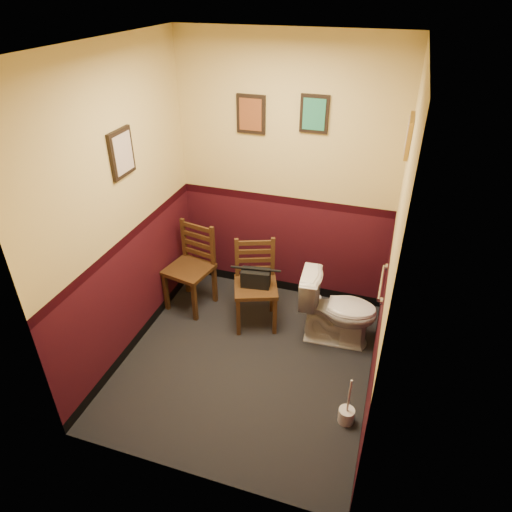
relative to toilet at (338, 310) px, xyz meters
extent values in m
cube|color=black|center=(-0.72, -0.55, -0.36)|extent=(2.20, 2.40, 0.00)
cube|color=silver|center=(-0.72, -0.55, 2.34)|extent=(2.20, 2.40, 0.00)
cube|color=#380D15|center=(-0.72, 0.65, 0.99)|extent=(2.20, 0.00, 2.70)
cube|color=#380D15|center=(-0.72, -1.75, 0.99)|extent=(2.20, 0.00, 2.70)
cube|color=#380D15|center=(-1.82, -0.55, 0.99)|extent=(0.00, 2.40, 2.70)
cube|color=#380D15|center=(0.38, -0.55, 0.99)|extent=(0.00, 2.40, 2.70)
cylinder|color=silver|center=(0.35, -0.30, 0.59)|extent=(0.03, 0.50, 0.03)
cylinder|color=silver|center=(0.37, -0.55, 0.59)|extent=(0.02, 0.06, 0.06)
cylinder|color=silver|center=(0.37, -0.05, 0.59)|extent=(0.02, 0.06, 0.06)
cube|color=black|center=(-1.07, 0.63, 1.59)|extent=(0.28, 0.03, 0.36)
cube|color=brown|center=(-1.07, 0.61, 1.59)|extent=(0.22, 0.01, 0.30)
cube|color=black|center=(-0.47, 0.63, 1.64)|extent=(0.26, 0.03, 0.34)
cube|color=#25775B|center=(-0.47, 0.61, 1.64)|extent=(0.20, 0.01, 0.28)
cube|color=black|center=(-1.80, -0.45, 1.49)|extent=(0.03, 0.30, 0.38)
cube|color=#C4AC9A|center=(-1.79, -0.45, 1.49)|extent=(0.01, 0.24, 0.31)
cube|color=olive|center=(0.36, 0.05, 1.69)|extent=(0.03, 0.34, 0.28)
cube|color=#C4AC9A|center=(0.35, 0.05, 1.69)|extent=(0.01, 0.28, 0.22)
imported|color=white|center=(0.00, 0.00, 0.00)|extent=(0.76, 0.46, 0.72)
cylinder|color=silver|center=(0.25, -0.95, -0.30)|extent=(0.13, 0.13, 0.13)
cylinder|color=silver|center=(0.25, -0.95, -0.08)|extent=(0.02, 0.02, 0.37)
cube|color=#492C15|center=(-1.57, 0.06, 0.10)|extent=(0.50, 0.50, 0.04)
cube|color=#492C15|center=(-1.79, -0.08, -0.13)|extent=(0.05, 0.05, 0.46)
cube|color=#492C15|center=(-1.71, 0.28, -0.13)|extent=(0.05, 0.05, 0.46)
cube|color=#492C15|center=(-1.43, -0.15, -0.13)|extent=(0.05, 0.05, 0.46)
cube|color=#492C15|center=(-1.35, 0.21, -0.13)|extent=(0.05, 0.05, 0.46)
cube|color=#492C15|center=(-1.71, 0.28, 0.33)|extent=(0.05, 0.04, 0.46)
cube|color=#492C15|center=(-1.35, 0.21, 0.33)|extent=(0.05, 0.04, 0.46)
cube|color=#492C15|center=(-1.53, 0.25, 0.20)|extent=(0.35, 0.09, 0.05)
cube|color=#492C15|center=(-1.53, 0.25, 0.30)|extent=(0.35, 0.09, 0.05)
cube|color=#492C15|center=(-1.53, 0.25, 0.40)|extent=(0.35, 0.09, 0.05)
cube|color=#492C15|center=(-1.53, 0.25, 0.51)|extent=(0.35, 0.09, 0.05)
cube|color=#492C15|center=(-0.82, 0.00, 0.08)|extent=(0.54, 0.54, 0.04)
cube|color=#492C15|center=(-0.92, -0.23, -0.14)|extent=(0.05, 0.05, 0.45)
cube|color=#492C15|center=(-1.05, 0.10, -0.14)|extent=(0.05, 0.05, 0.45)
cube|color=#492C15|center=(-0.59, -0.10, -0.14)|extent=(0.05, 0.05, 0.45)
cube|color=#492C15|center=(-0.72, 0.23, -0.14)|extent=(0.05, 0.05, 0.45)
cube|color=#492C15|center=(-1.05, 0.11, 0.31)|extent=(0.05, 0.05, 0.45)
cube|color=#492C15|center=(-0.72, 0.23, 0.31)|extent=(0.05, 0.05, 0.45)
cube|color=#492C15|center=(-0.88, 0.17, 0.18)|extent=(0.32, 0.14, 0.04)
cube|color=#492C15|center=(-0.88, 0.17, 0.28)|extent=(0.32, 0.14, 0.04)
cube|color=#492C15|center=(-0.88, 0.17, 0.38)|extent=(0.32, 0.14, 0.04)
cube|color=#492C15|center=(-0.88, 0.17, 0.48)|extent=(0.32, 0.14, 0.04)
cube|color=black|center=(-0.82, 0.00, 0.19)|extent=(0.30, 0.18, 0.17)
cylinder|color=black|center=(-0.82, 0.00, 0.30)|extent=(0.25, 0.06, 0.02)
cylinder|color=silver|center=(-0.40, 0.50, -0.31)|extent=(0.10, 0.10, 0.09)
cylinder|color=silver|center=(-0.29, 0.50, -0.31)|extent=(0.10, 0.10, 0.09)
cylinder|color=silver|center=(-0.34, 0.49, -0.22)|extent=(0.10, 0.10, 0.09)
camera|label=1|loc=(0.31, -3.48, 2.71)|focal=32.00mm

